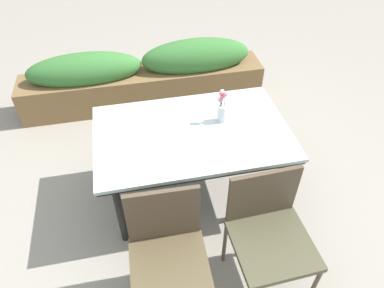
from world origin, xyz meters
name	(u,v)px	position (x,y,z in m)	size (l,w,h in m)	color
ground_plane	(181,195)	(0.00, 0.00, 0.00)	(12.00, 12.00, 0.00)	gray
dining_table	(192,138)	(0.10, 0.00, 0.67)	(1.48, 0.93, 0.73)	#B2C6C1
chair_near_right	(269,229)	(0.43, -0.83, 0.54)	(0.51, 0.51, 0.91)	#49462F
chair_near_left	(167,250)	(-0.23, -0.82, 0.51)	(0.50, 0.50, 0.90)	brown
flower_vase	(222,109)	(0.35, 0.08, 0.84)	(0.08, 0.07, 0.28)	silver
planter_box	(144,77)	(-0.14, 1.48, 0.34)	(2.70, 0.44, 0.72)	brown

